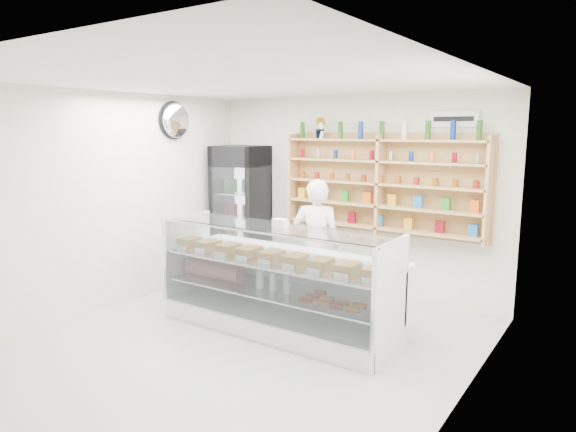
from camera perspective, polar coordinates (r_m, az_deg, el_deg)
The scene contains 8 objects.
room at distance 5.34m, azimuth -5.12°, elevation -0.36°, with size 5.00×5.00×5.00m.
display_counter at distance 6.04m, azimuth -1.27°, elevation -9.48°, with size 2.86×0.85×1.24m.
shop_worker at distance 6.63m, azimuth 3.18°, elevation -3.21°, with size 0.62×0.41×1.71m, color silver.
drinks_cooler at distance 8.12m, azimuth -5.18°, elevation 0.48°, with size 0.82×0.80×2.07m.
wall_shelving at distance 7.04m, azimuth 10.23°, elevation 3.52°, with size 2.84×0.28×1.33m.
potted_plant at distance 7.44m, azimuth 3.64°, elevation 9.76°, with size 0.16×0.13×0.30m, color #1E6626.
security_mirror at distance 7.62m, azimuth -12.34°, elevation 10.35°, with size 0.15×0.50×0.50m, color silver.
wall_sign at distance 6.82m, azimuth 17.93°, elevation 10.23°, with size 0.62×0.03×0.20m, color white.
Camera 1 is at (3.33, -4.07, 2.31)m, focal length 32.00 mm.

